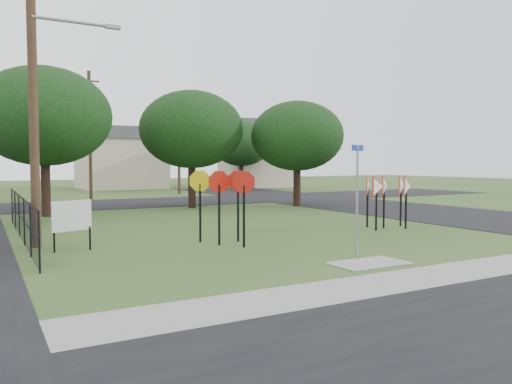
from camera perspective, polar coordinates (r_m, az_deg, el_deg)
ground at (r=15.23m, az=6.75°, el=-6.56°), size 140.00×140.00×0.00m
sidewalk at (r=12.14m, az=18.55°, el=-9.21°), size 30.00×1.60×0.02m
planting_strip at (r=11.38m, az=23.08°, el=-10.15°), size 30.00×0.80×0.02m
street_right at (r=30.49m, az=14.12°, el=-1.66°), size 8.00×50.00×0.02m
street_far at (r=33.45m, az=-13.68°, el=-1.22°), size 60.00×8.00×0.02m
curb_pad at (r=13.39m, az=12.81°, el=-7.95°), size 2.00×1.20×0.02m
street_name_sign at (r=14.00m, az=11.48°, el=-0.16°), size 0.60×0.26×3.11m
stop_sign_cluster at (r=16.01m, az=-3.56°, el=0.35°), size 1.80×2.00×2.39m
yield_sign_cluster at (r=20.58m, az=14.78°, el=0.45°), size 2.76×1.62×2.18m
info_board at (r=15.68m, az=-20.30°, el=-2.76°), size 1.17×0.37×1.51m
utility_pole_main at (r=16.94m, az=-23.95°, el=11.88°), size 3.55×0.33×10.00m
far_pole_a at (r=36.86m, az=-18.45°, el=6.26°), size 1.40×0.24×9.00m
far_pole_b at (r=42.84m, az=-8.81°, el=5.62°), size 1.40×0.24×8.50m
fence_run at (r=18.55m, az=-25.22°, el=-2.63°), size 0.05×11.55×1.50m
house_mid at (r=53.72m, az=-15.24°, el=3.79°), size 8.40×8.40×6.20m
house_right at (r=55.12m, az=0.10°, el=4.41°), size 8.30×8.30×7.20m
tree_near_left at (r=26.42m, az=-23.07°, el=7.94°), size 6.40×6.40×7.27m
tree_near_mid at (r=29.30m, az=-7.38°, el=7.08°), size 6.00×6.00×6.80m
tree_near_right at (r=30.29m, az=4.73°, el=6.38°), size 5.60×5.60×6.33m
tree_far_right at (r=49.74m, az=-1.70°, el=5.55°), size 6.00×6.00×6.80m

